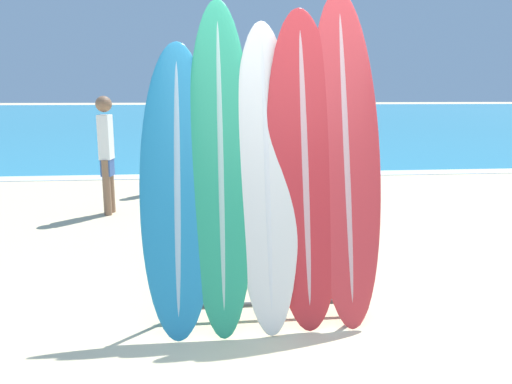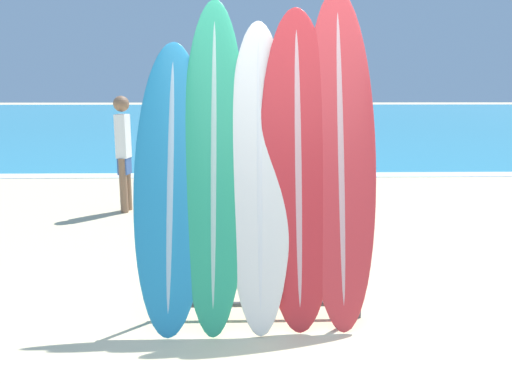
# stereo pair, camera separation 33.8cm
# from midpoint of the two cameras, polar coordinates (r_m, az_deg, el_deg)

# --- Properties ---
(ground_plane) EXTENTS (160.00, 160.00, 0.00)m
(ground_plane) POSITION_cam_midpoint_polar(r_m,az_deg,el_deg) (3.53, 4.80, -18.77)
(ground_plane) COLOR beige
(ocean_water) EXTENTS (120.00, 60.00, 0.01)m
(ocean_water) POSITION_cam_midpoint_polar(r_m,az_deg,el_deg) (39.89, -4.86, 8.82)
(ocean_water) COLOR teal
(ocean_water) RESTS_ON ground_plane
(surfboard_rack) EXTENTS (1.64, 0.04, 0.85)m
(surfboard_rack) POSITION_cam_midpoint_polar(r_m,az_deg,el_deg) (3.92, -1.34, -8.21)
(surfboard_rack) COLOR #47474C
(surfboard_rack) RESTS_ON ground_plane
(surfboard_slot_0) EXTENTS (0.57, 0.86, 2.18)m
(surfboard_slot_0) POSITION_cam_midpoint_polar(r_m,az_deg,el_deg) (3.83, -11.47, 0.86)
(surfboard_slot_0) COLOR teal
(surfboard_slot_0) RESTS_ON ground_plane
(surfboard_slot_1) EXTENTS (0.51, 0.99, 2.52)m
(surfboard_slot_1) POSITION_cam_midpoint_polar(r_m,az_deg,el_deg) (3.84, -6.60, 3.65)
(surfboard_slot_1) COLOR #289E70
(surfboard_slot_1) RESTS_ON ground_plane
(surfboard_slot_2) EXTENTS (0.50, 0.89, 2.34)m
(surfboard_slot_2) POSITION_cam_midpoint_polar(r_m,az_deg,el_deg) (3.82, -1.34, 2.35)
(surfboard_slot_2) COLOR silver
(surfboard_slot_2) RESTS_ON ground_plane
(surfboard_slot_3) EXTENTS (0.59, 0.77, 2.44)m
(surfboard_slot_3) POSITION_cam_midpoint_polar(r_m,az_deg,el_deg) (3.85, 3.07, 3.09)
(surfboard_slot_3) COLOR red
(surfboard_slot_3) RESTS_ON ground_plane
(surfboard_slot_4) EXTENTS (0.55, 0.82, 2.58)m
(surfboard_slot_4) POSITION_cam_midpoint_polar(r_m,az_deg,el_deg) (3.93, 7.77, 4.26)
(surfboard_slot_4) COLOR red
(surfboard_slot_4) RESTS_ON ground_plane
(person_near_water) EXTENTS (0.20, 0.25, 1.51)m
(person_near_water) POSITION_cam_midpoint_polar(r_m,az_deg,el_deg) (9.04, -11.52, 5.15)
(person_near_water) COLOR #A87A5B
(person_near_water) RESTS_ON ground_plane
(person_mid_beach) EXTENTS (0.23, 0.29, 1.71)m
(person_mid_beach) POSITION_cam_midpoint_polar(r_m,az_deg,el_deg) (7.58, -17.97, 4.52)
(person_mid_beach) COLOR #846047
(person_mid_beach) RESTS_ON ground_plane
(person_far_left) EXTENTS (0.23, 0.28, 1.62)m
(person_far_left) POSITION_cam_midpoint_polar(r_m,az_deg,el_deg) (7.43, 2.96, 4.52)
(person_far_left) COLOR beige
(person_far_left) RESTS_ON ground_plane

